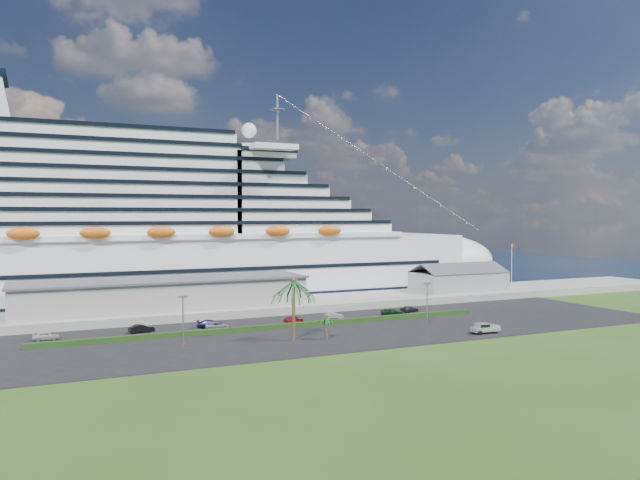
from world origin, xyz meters
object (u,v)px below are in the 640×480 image
cruise_ship (159,235)px  parked_car_3 (211,324)px  pickup_truck (485,328)px  boat_trailer (483,327)px

cruise_ship → parked_car_3: size_ratio=36.36×
pickup_truck → parked_car_3: bearing=149.0°
parked_car_3 → boat_trailer: (44.09, -25.39, 0.26)m
cruise_ship → boat_trailer: bearing=-55.7°
pickup_truck → boat_trailer: (0.27, 0.91, -0.03)m
cruise_ship → pickup_truck: bearing=-56.2°
parked_car_3 → pickup_truck: bearing=-97.7°
parked_car_3 → boat_trailer: size_ratio=0.95×
cruise_ship → parked_car_3: cruise_ship is taller
cruise_ship → boat_trailer: cruise_ship is taller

